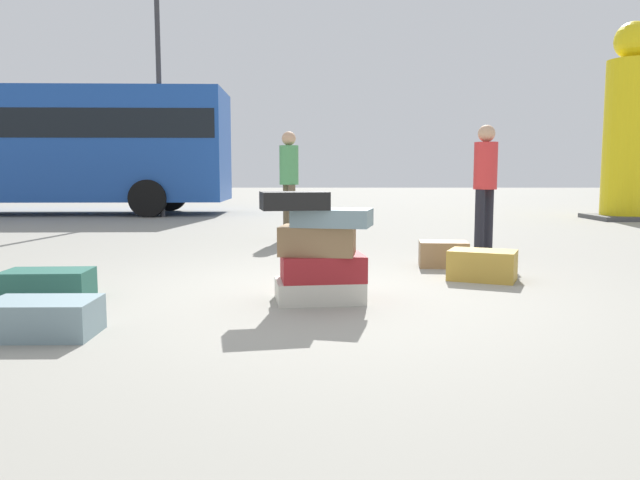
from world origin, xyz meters
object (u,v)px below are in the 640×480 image
suitcase_brown_right_side (443,254)px  person_bearded_onlooker (485,177)px  suitcase_tower (319,253)px  person_tourist_with_camera (289,175)px  suitcase_slate_behind_tower (43,318)px  lamp_post (157,22)px  suitcase_teal_foreground_near (48,284)px  suitcase_tan_upright_blue (482,265)px  yellow_dummy_statue (629,133)px  parked_bus (32,143)px

suitcase_brown_right_side → person_bearded_onlooker: bearing=62.3°
suitcase_tower → person_bearded_onlooker: person_bearded_onlooker is taller
suitcase_tower → person_tourist_with_camera: (-0.51, 4.76, 0.62)m
suitcase_slate_behind_tower → lamp_post: bearing=99.7°
suitcase_tower → suitcase_teal_foreground_near: 2.31m
person_bearded_onlooker → suitcase_tower: bearing=10.9°
suitcase_brown_right_side → person_tourist_with_camera: bearing=129.3°
suitcase_tan_upright_blue → suitcase_teal_foreground_near: suitcase_tan_upright_blue is taller
suitcase_brown_right_side → suitcase_teal_foreground_near: 4.08m
suitcase_tan_upright_blue → lamp_post: size_ratio=0.09×
person_tourist_with_camera → suitcase_teal_foreground_near: bearing=-45.0°
suitcase_teal_foreground_near → person_bearded_onlooker: 5.36m
suitcase_teal_foreground_near → suitcase_tan_upright_blue: bearing=9.9°
suitcase_brown_right_side → suitcase_teal_foreground_near: size_ratio=0.76×
suitcase_slate_behind_tower → person_tourist_with_camera: size_ratio=0.40×
suitcase_tower → yellow_dummy_statue: (6.91, 9.02, 1.55)m
suitcase_tower → lamp_post: lamp_post is taller
parked_bus → suitcase_brown_right_side: bearing=-47.4°
yellow_dummy_statue → suitcase_tan_upright_blue: bearing=-123.6°
suitcase_teal_foreground_near → person_tourist_with_camera: size_ratio=0.41×
suitcase_teal_foreground_near → suitcase_slate_behind_tower: bearing=-70.2°
suitcase_tower → person_bearded_onlooker: size_ratio=0.56×
person_bearded_onlooker → lamp_post: lamp_post is taller
suitcase_brown_right_side → yellow_dummy_statue: yellow_dummy_statue is taller
suitcase_slate_behind_tower → parked_bus: (-5.66, 11.91, 1.72)m
suitcase_brown_right_side → suitcase_tan_upright_blue: 0.89m
suitcase_tan_upright_blue → lamp_post: bearing=144.8°
suitcase_slate_behind_tower → suitcase_teal_foreground_near: size_ratio=0.96×
lamp_post → yellow_dummy_statue: bearing=-4.3°
person_bearded_onlooker → parked_bus: (-9.57, 7.82, 0.84)m
suitcase_tower → person_bearded_onlooker: 3.74m
person_tourist_with_camera → parked_bus: parked_bus is taller
person_bearded_onlooker → yellow_dummy_statue: (4.78, 6.01, 0.96)m
suitcase_teal_foreground_near → yellow_dummy_statue: size_ratio=0.16×
suitcase_teal_foreground_near → person_bearded_onlooker: person_bearded_onlooker is taller
suitcase_tan_upright_blue → suitcase_slate_behind_tower: bearing=-125.2°
suitcase_tan_upright_blue → person_tourist_with_camera: size_ratio=0.37×
yellow_dummy_statue → suitcase_tower: bearing=-127.5°
suitcase_tower → yellow_dummy_statue: yellow_dummy_statue is taller
suitcase_tower → suitcase_tan_upright_blue: suitcase_tower is taller
suitcase_brown_right_side → parked_bus: (-8.83, 8.95, 1.69)m
lamp_post → parked_bus: bearing=164.3°
person_tourist_with_camera → parked_bus: 9.25m
yellow_dummy_statue → parked_bus: size_ratio=0.44×
suitcase_tan_upright_blue → person_tourist_with_camera: 4.38m
person_tourist_with_camera → yellow_dummy_statue: yellow_dummy_statue is taller
person_tourist_with_camera → suitcase_brown_right_side: bearing=9.4°
person_bearded_onlooker → parked_bus: bearing=-83.1°
suitcase_teal_foreground_near → parked_bus: size_ratio=0.07×
suitcase_tan_upright_blue → person_bearded_onlooker: bearing=98.1°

